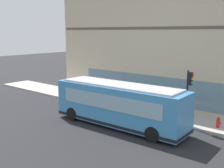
{
  "coord_description": "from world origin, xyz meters",
  "views": [
    {
      "loc": [
        -14.99,
        -12.5,
        6.66
      ],
      "look_at": [
        2.35,
        1.92,
        2.38
      ],
      "focal_mm": 44.37,
      "sensor_mm": 36.0,
      "label": 1
    }
  ],
  "objects_px": {
    "pedestrian_near_hydrant": "(170,105)",
    "fire_hydrant": "(218,122)",
    "pedestrian_walking_along_curb": "(83,91)",
    "newspaper_vending_box": "(174,106)",
    "city_bus_nearside": "(119,105)",
    "traffic_light_near_corner": "(189,87)",
    "pedestrian_near_building_entrance": "(133,93)"
  },
  "relations": [
    {
      "from": "city_bus_nearside",
      "to": "fire_hydrant",
      "type": "height_order",
      "value": "city_bus_nearside"
    },
    {
      "from": "city_bus_nearside",
      "to": "newspaper_vending_box",
      "type": "relative_size",
      "value": 11.23
    },
    {
      "from": "city_bus_nearside",
      "to": "pedestrian_near_hydrant",
      "type": "bearing_deg",
      "value": -25.66
    },
    {
      "from": "traffic_light_near_corner",
      "to": "newspaper_vending_box",
      "type": "distance_m",
      "value": 3.97
    },
    {
      "from": "pedestrian_near_hydrant",
      "to": "pedestrian_near_building_entrance",
      "type": "height_order",
      "value": "pedestrian_near_building_entrance"
    },
    {
      "from": "pedestrian_walking_along_curb",
      "to": "traffic_light_near_corner",
      "type": "bearing_deg",
      "value": -91.32
    },
    {
      "from": "city_bus_nearside",
      "to": "pedestrian_near_building_entrance",
      "type": "height_order",
      "value": "city_bus_nearside"
    },
    {
      "from": "fire_hydrant",
      "to": "newspaper_vending_box",
      "type": "height_order",
      "value": "newspaper_vending_box"
    },
    {
      "from": "city_bus_nearside",
      "to": "newspaper_vending_box",
      "type": "height_order",
      "value": "city_bus_nearside"
    },
    {
      "from": "newspaper_vending_box",
      "to": "pedestrian_near_hydrant",
      "type": "bearing_deg",
      "value": -166.65
    },
    {
      "from": "city_bus_nearside",
      "to": "pedestrian_near_building_entrance",
      "type": "distance_m",
      "value": 6.07
    },
    {
      "from": "fire_hydrant",
      "to": "newspaper_vending_box",
      "type": "xyz_separation_m",
      "value": [
        1.64,
        4.16,
        0.09
      ]
    },
    {
      "from": "pedestrian_near_hydrant",
      "to": "pedestrian_walking_along_curb",
      "type": "height_order",
      "value": "pedestrian_walking_along_curb"
    },
    {
      "from": "pedestrian_near_hydrant",
      "to": "pedestrian_walking_along_curb",
      "type": "bearing_deg",
      "value": 94.37
    },
    {
      "from": "fire_hydrant",
      "to": "city_bus_nearside",
      "type": "bearing_deg",
      "value": 123.42
    },
    {
      "from": "pedestrian_near_building_entrance",
      "to": "traffic_light_near_corner",
      "type": "bearing_deg",
      "value": -110.53
    },
    {
      "from": "newspaper_vending_box",
      "to": "city_bus_nearside",
      "type": "bearing_deg",
      "value": 163.86
    },
    {
      "from": "pedestrian_near_building_entrance",
      "to": "pedestrian_walking_along_curb",
      "type": "height_order",
      "value": "pedestrian_near_building_entrance"
    },
    {
      "from": "traffic_light_near_corner",
      "to": "pedestrian_walking_along_curb",
      "type": "distance_m",
      "value": 11.03
    },
    {
      "from": "city_bus_nearside",
      "to": "newspaper_vending_box",
      "type": "xyz_separation_m",
      "value": [
        5.43,
        -1.57,
        -0.95
      ]
    },
    {
      "from": "city_bus_nearside",
      "to": "pedestrian_near_hydrant",
      "type": "xyz_separation_m",
      "value": [
        3.98,
        -1.91,
        -0.49
      ]
    },
    {
      "from": "traffic_light_near_corner",
      "to": "fire_hydrant",
      "type": "distance_m",
      "value": 3.11
    },
    {
      "from": "traffic_light_near_corner",
      "to": "fire_hydrant",
      "type": "bearing_deg",
      "value": -69.0
    },
    {
      "from": "city_bus_nearside",
      "to": "newspaper_vending_box",
      "type": "bearing_deg",
      "value": -16.14
    },
    {
      "from": "pedestrian_near_hydrant",
      "to": "fire_hydrant",
      "type": "bearing_deg",
      "value": -92.99
    },
    {
      "from": "traffic_light_near_corner",
      "to": "fire_hydrant",
      "type": "relative_size",
      "value": 5.23
    },
    {
      "from": "fire_hydrant",
      "to": "pedestrian_near_hydrant",
      "type": "bearing_deg",
      "value": 87.01
    },
    {
      "from": "pedestrian_walking_along_curb",
      "to": "newspaper_vending_box",
      "type": "relative_size",
      "value": 1.8
    },
    {
      "from": "traffic_light_near_corner",
      "to": "pedestrian_near_building_entrance",
      "type": "height_order",
      "value": "traffic_light_near_corner"
    },
    {
      "from": "traffic_light_near_corner",
      "to": "pedestrian_near_building_entrance",
      "type": "relative_size",
      "value": 2.3
    },
    {
      "from": "traffic_light_near_corner",
      "to": "newspaper_vending_box",
      "type": "xyz_separation_m",
      "value": [
        2.38,
        2.24,
        -2.24
      ]
    },
    {
      "from": "pedestrian_walking_along_curb",
      "to": "pedestrian_near_hydrant",
      "type": "bearing_deg",
      "value": -85.63
    }
  ]
}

